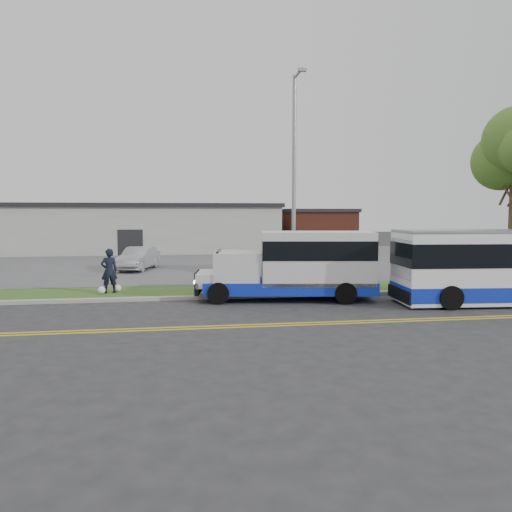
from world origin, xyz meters
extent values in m
plane|color=#28282B|center=(0.00, 0.00, 0.00)|extent=(140.00, 140.00, 0.00)
cube|color=gold|center=(0.00, -3.85, 0.01)|extent=(70.00, 0.12, 0.01)
cube|color=gold|center=(0.00, -4.15, 0.01)|extent=(70.00, 0.12, 0.01)
cube|color=#9E9B93|center=(0.00, 1.10, 0.07)|extent=(80.00, 0.30, 0.15)
cube|color=#344C19|center=(0.00, 2.90, 0.05)|extent=(80.00, 3.30, 0.10)
cube|color=#4C4C4F|center=(0.00, 17.00, 0.05)|extent=(80.00, 25.00, 0.10)
cube|color=#9E9E99|center=(-6.00, 27.00, 2.00)|extent=(25.00, 10.00, 4.00)
cube|color=black|center=(-6.00, 27.00, 4.17)|extent=(25.40, 10.40, 0.35)
cube|color=black|center=(-6.00, 22.05, 1.10)|extent=(2.00, 0.15, 2.20)
cube|color=brown|center=(10.50, 26.00, 1.80)|extent=(6.00, 7.00, 3.60)
cube|color=black|center=(10.50, 26.00, 3.75)|extent=(6.30, 7.30, 0.30)
cylinder|color=#37281E|center=(14.00, 3.00, 2.48)|extent=(0.32, 0.32, 4.76)
cylinder|color=gray|center=(3.00, 2.80, 4.85)|extent=(0.18, 0.18, 9.50)
cylinder|color=gray|center=(3.00, 2.10, 9.50)|extent=(0.12, 1.40, 0.12)
cube|color=gray|center=(3.00, 1.45, 9.45)|extent=(0.35, 0.18, 0.12)
cube|color=#1028B1|center=(2.30, 0.55, 0.56)|extent=(7.14, 3.32, 0.50)
cube|color=silver|center=(3.40, 0.39, 1.72)|extent=(4.74, 2.96, 2.12)
cube|color=black|center=(3.40, 0.39, 2.07)|extent=(4.77, 3.00, 0.76)
cube|color=silver|center=(0.20, 0.87, 1.36)|extent=(2.12, 2.42, 1.21)
cube|color=black|center=(-0.55, 0.99, 1.56)|extent=(0.39, 1.91, 0.91)
cube|color=silver|center=(-0.89, 1.04, 0.86)|extent=(1.31, 2.20, 0.56)
cube|color=black|center=(-1.34, 1.11, 0.56)|extent=(0.46, 2.07, 0.50)
sphere|color=#FFD88C|center=(-1.51, 0.37, 0.81)|extent=(0.23, 0.23, 0.20)
sphere|color=#FFD88C|center=(-1.28, 1.86, 0.81)|extent=(0.23, 0.23, 0.20)
cylinder|color=black|center=(-0.66, -0.10, 0.42)|extent=(0.88, 0.41, 0.85)
cylinder|color=black|center=(-0.33, 2.06, 0.42)|extent=(0.88, 0.41, 0.85)
cylinder|color=black|center=(4.23, -0.84, 0.42)|extent=(0.88, 0.41, 0.85)
cylinder|color=black|center=(4.56, 1.32, 0.42)|extent=(0.88, 0.41, 0.85)
cube|color=black|center=(6.29, -1.33, 1.78)|extent=(0.28, 2.15, 1.50)
cube|color=black|center=(6.23, -1.32, 0.42)|extent=(0.31, 2.34, 0.47)
cylinder|color=black|center=(7.64, -2.55, 0.45)|extent=(0.92, 0.38, 0.90)
cylinder|color=black|center=(7.83, -0.35, 0.45)|extent=(0.92, 0.38, 0.90)
imported|color=black|center=(-5.13, 2.76, 1.06)|extent=(0.81, 0.66, 1.91)
imported|color=#A2A5A9|center=(-4.58, 11.51, 0.79)|extent=(2.51, 4.42, 1.38)
sphere|color=white|center=(-5.43, 2.51, 0.26)|extent=(0.32, 0.32, 0.32)
sphere|color=white|center=(-4.83, 3.01, 0.26)|extent=(0.32, 0.32, 0.32)
camera|label=1|loc=(-2.17, -19.24, 3.54)|focal=35.00mm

